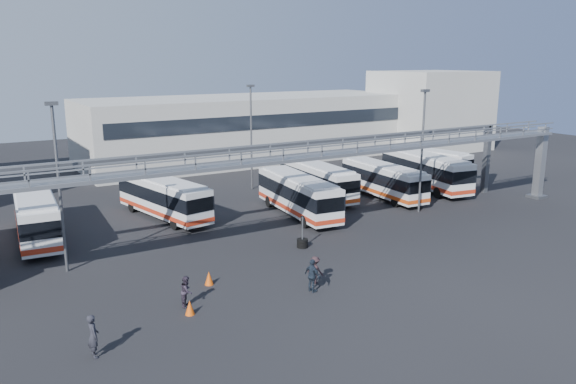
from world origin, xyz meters
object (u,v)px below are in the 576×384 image
bus_6 (317,179)px  light_pole_back (251,132)px  pedestrian_b (187,291)px  pedestrian_c (315,270)px  bus_8 (425,170)px  tire_stack (302,242)px  cone_right (209,278)px  bus_3 (164,196)px  bus_5 (298,194)px  light_pole_mid (422,145)px  cone_left (190,307)px  bus_1 (36,214)px  bus_9 (426,161)px  pedestrian_a (93,336)px  pedestrian_d (312,276)px  bus_7 (383,179)px  light_pole_left (59,179)px

bus_6 → light_pole_back: bearing=122.5°
pedestrian_b → pedestrian_c: bearing=-62.1°
bus_8 → tire_stack: 21.91m
cone_right → bus_3: bearing=80.4°
bus_5 → tire_stack: bus_5 is taller
light_pole_mid → cone_left: size_ratio=13.27×
light_pole_mid → bus_5: size_ratio=0.92×
bus_1 → cone_left: size_ratio=14.61×
bus_9 → cone_left: size_ratio=13.44×
bus_8 → pedestrian_c: bearing=-139.2°
pedestrian_a → cone_left: 5.38m
bus_6 → pedestrian_d: (-12.46, -17.86, -0.83)m
pedestrian_c → bus_3: bearing=-14.9°
bus_1 → bus_7: size_ratio=1.07×
cone_right → bus_9: bearing=26.0°
pedestrian_a → bus_1: bearing=-2.3°
bus_7 → cone_right: bus_7 is taller
bus_3 → cone_left: bus_3 is taller
pedestrian_c → light_pole_back: bearing=-43.2°
pedestrian_b → tire_stack: size_ratio=0.76×
light_pole_mid → pedestrian_b: bearing=-162.5°
bus_3 → bus_8: (25.61, -3.27, 0.15)m
pedestrian_a → pedestrian_c: size_ratio=1.22×
light_pole_left → bus_6: 24.95m
bus_9 → cone_left: (-35.06, -18.99, -1.31)m
bus_3 → bus_5: 10.88m
light_pole_mid → cone_left: 25.87m
light_pole_mid → bus_7: light_pole_mid is taller
pedestrian_a → cone_right: bearing=-58.3°
bus_1 → bus_6: bus_1 is taller
pedestrian_b → pedestrian_c: 7.48m
bus_3 → pedestrian_b: bus_3 is taller
light_pole_mid → bus_9: light_pole_mid is taller
bus_5 → bus_9: bus_5 is taller
light_pole_mid → cone_right: bearing=-165.9°
bus_5 → cone_right: bearing=-135.1°
light_pole_back → bus_5: bearing=-96.9°
light_pole_back → tire_stack: 19.25m
light_pole_back → bus_7: size_ratio=0.97×
bus_7 → cone_right: 24.70m
bus_5 → bus_3: bearing=159.2°
cone_right → bus_5: bearing=38.8°
pedestrian_b → bus_3: bearing=19.5°
tire_stack → pedestrian_d: bearing=-118.5°
light_pole_left → tire_stack: light_pole_left is taller
bus_3 → bus_5: bearing=-37.9°
bus_5 → cone_left: 19.52m
pedestrian_c → pedestrian_a: bearing=74.5°
pedestrian_b → bus_5: bearing=-15.5°
light_pole_left → cone_right: 10.59m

